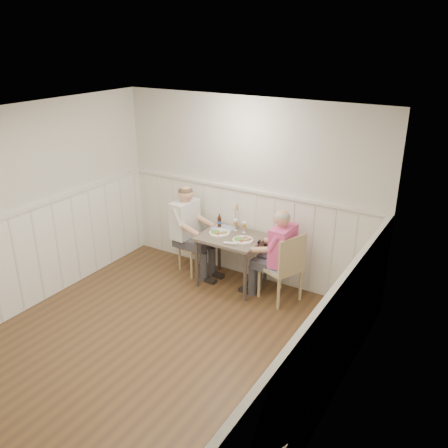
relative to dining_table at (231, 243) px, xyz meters
name	(u,v)px	position (x,y,z in m)	size (l,w,h in m)	color
ground_plane	(151,353)	(0.02, -1.84, -0.65)	(4.50, 4.50, 0.00)	#4C3421
room_shell	(142,229)	(0.02, -1.84, 0.87)	(4.04, 4.54, 2.60)	silver
wainscot	(184,274)	(0.02, -1.15, 0.04)	(4.00, 4.49, 1.34)	silver
dining_table	(231,243)	(0.00, 0.00, 0.00)	(0.87, 0.70, 0.75)	brown
chair_right	(284,265)	(0.81, -0.03, -0.12)	(0.60, 0.60, 0.97)	tan
chair_left	(193,242)	(-0.71, 0.09, -0.18)	(0.53, 0.53, 0.85)	tan
man_in_pink	(279,263)	(0.75, -0.03, -0.10)	(0.61, 0.43, 1.31)	#3F3F47
diner_cream	(188,236)	(-0.75, 0.00, -0.07)	(0.65, 0.45, 1.37)	#3F3F47
plate_man	(242,239)	(0.20, -0.06, 0.13)	(0.29, 0.29, 0.07)	white
plate_diner	(218,232)	(-0.20, -0.02, 0.13)	(0.29, 0.29, 0.07)	white
beer_glass_a	(244,225)	(0.09, 0.20, 0.21)	(0.06, 0.06, 0.16)	silver
beer_glass_b	(236,223)	(-0.05, 0.20, 0.22)	(0.07, 0.07, 0.17)	silver
beer_bottle	(219,221)	(-0.31, 0.19, 0.19)	(0.06, 0.06, 0.20)	black
rolled_napkin	(230,243)	(0.13, -0.25, 0.12)	(0.18, 0.09, 0.04)	white
grass_vase	(235,217)	(-0.11, 0.29, 0.28)	(0.04, 0.04, 0.38)	silver
gingham_mat	(223,228)	(-0.25, 0.19, 0.11)	(0.32, 0.26, 0.01)	#44519F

